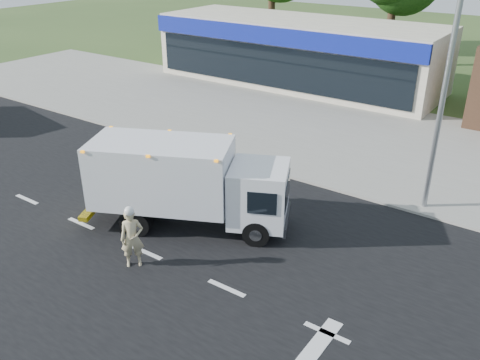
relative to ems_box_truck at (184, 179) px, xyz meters
The scene contains 9 objects.
ground 4.04m from the ems_box_truck, 32.22° to the right, with size 120.00×120.00×0.00m, color #385123.
road_asphalt 4.04m from the ems_box_truck, 32.22° to the right, with size 60.00×14.00×0.02m, color black.
sidewalk 7.16m from the ems_box_truck, 63.48° to the left, with size 60.00×2.40×0.12m, color gray.
parking_apron 12.54m from the ems_box_truck, 75.50° to the left, with size 60.00×9.00×0.02m, color gray.
lane_markings 5.80m from the ems_box_truck, 36.58° to the right, with size 55.20×7.00×0.01m.
ems_box_truck is the anchor object (origin of this frame).
emergency_worker 2.70m from the ems_box_truck, 84.20° to the right, with size 0.77×0.78×1.92m.
retail_strip_mall 18.91m from the ems_box_truck, 108.14° to the left, with size 18.00×6.20×4.00m.
traffic_signal_pole 8.50m from the ems_box_truck, 45.89° to the left, with size 3.51×0.25×8.00m.
Camera 1 is at (6.67, -8.91, 8.62)m, focal length 38.00 mm.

